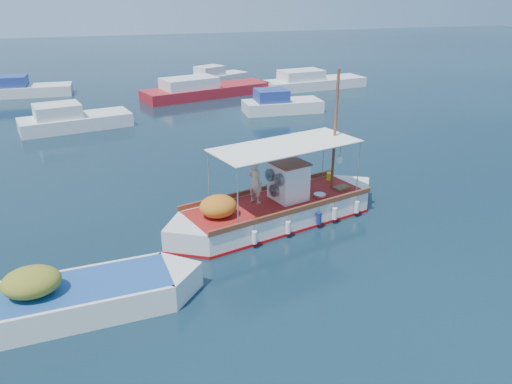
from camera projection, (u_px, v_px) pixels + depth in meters
name	position (u px, v px, depth m)	size (l,w,h in m)	color
ground	(298.00, 225.00, 18.20)	(160.00, 160.00, 0.00)	black
fishing_caique	(276.00, 210.00, 18.29)	(8.80, 4.10, 5.56)	white
dinghy	(70.00, 301.00, 13.20)	(7.12, 2.35, 1.74)	white
bg_boat_nw	(72.00, 121.00, 30.31)	(6.81, 3.66, 1.80)	silver
bg_boat_n	(204.00, 90.00, 39.15)	(10.68, 5.45, 1.80)	#A91C24
bg_boat_ne	(280.00, 105.00, 34.36)	(5.43, 2.46, 1.80)	silver
bg_boat_e	(312.00, 83.00, 42.36)	(9.10, 3.63, 1.80)	silver
bg_boat_far_w	(20.00, 90.00, 39.38)	(7.29, 2.51, 1.80)	silver
bg_boat_far_n	(216.00, 78.00, 44.50)	(6.02, 4.34, 1.80)	silver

